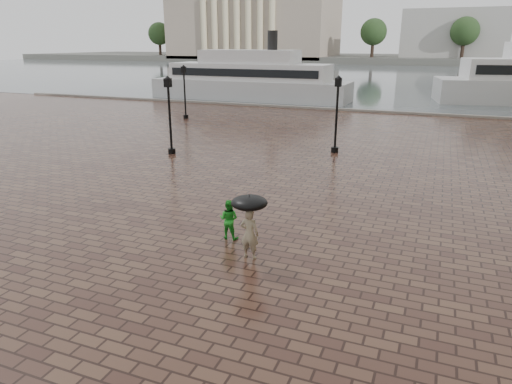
% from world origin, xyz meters
% --- Properties ---
extents(ground, '(300.00, 300.00, 0.00)m').
position_xyz_m(ground, '(0.00, 0.00, 0.00)').
color(ground, '#382119').
rests_on(ground, ground).
extents(harbour_water, '(240.00, 240.00, 0.00)m').
position_xyz_m(harbour_water, '(0.00, 92.00, 0.00)').
color(harbour_water, '#414A50').
rests_on(harbour_water, ground).
extents(quay_edge, '(80.00, 0.60, 0.30)m').
position_xyz_m(quay_edge, '(0.00, 32.00, 0.00)').
color(quay_edge, slate).
rests_on(quay_edge, ground).
extents(far_shore, '(300.00, 60.00, 2.00)m').
position_xyz_m(far_shore, '(0.00, 160.00, 1.00)').
color(far_shore, '#4C4C47').
rests_on(far_shore, ground).
extents(museum, '(57.00, 32.50, 26.00)m').
position_xyz_m(museum, '(-55.00, 144.61, 13.91)').
color(museum, gray).
rests_on(museum, ground).
extents(far_trees, '(188.00, 8.00, 13.50)m').
position_xyz_m(far_trees, '(0.00, 138.00, 9.42)').
color(far_trees, '#2D2119').
rests_on(far_trees, ground).
extents(street_lamps, '(15.44, 12.44, 4.40)m').
position_xyz_m(street_lamps, '(-5.00, 15.33, 2.33)').
color(street_lamps, black).
rests_on(street_lamps, ground).
extents(adult_pedestrian, '(0.59, 0.40, 1.60)m').
position_xyz_m(adult_pedestrian, '(3.71, -1.18, 0.80)').
color(adult_pedestrian, gray).
rests_on(adult_pedestrian, ground).
extents(child_pedestrian, '(0.68, 0.53, 1.37)m').
position_xyz_m(child_pedestrian, '(2.48, -0.05, 0.68)').
color(child_pedestrian, '#1C9823').
rests_on(child_pedestrian, ground).
extents(ferry_near, '(23.24, 5.78, 7.60)m').
position_xyz_m(ferry_near, '(-12.16, 37.05, 2.29)').
color(ferry_near, silver).
rests_on(ferry_near, ground).
extents(umbrella, '(1.10, 1.10, 1.12)m').
position_xyz_m(umbrella, '(3.71, -1.18, 1.81)').
color(umbrella, black).
rests_on(umbrella, ground).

